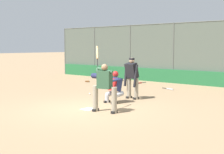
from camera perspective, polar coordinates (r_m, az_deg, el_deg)
name	(u,v)px	position (r m, az deg, el deg)	size (l,w,h in m)	color
ground_plane	(89,109)	(10.76, -4.31, -5.91)	(160.00, 160.00, 0.00)	#9E7F5B
home_plate_marker	(89,109)	(10.75, -4.31, -5.88)	(0.43, 0.43, 0.01)	white
backstop_fence	(199,52)	(17.97, 15.58, 4.48)	(22.06, 0.08, 3.52)	#515651
padding_wall	(197,78)	(17.96, 15.33, -0.17)	(21.54, 0.18, 0.79)	#236638
batter_at_plate	(104,86)	(10.15, -1.39, -1.66)	(1.09, 0.57, 2.16)	gray
catcher_behind_plate	(114,86)	(11.85, 0.36, -1.74)	(0.67, 0.81, 1.21)	#B7B7BC
umpire_home	(132,77)	(12.73, 3.65, 0.02)	(0.68, 0.45, 1.69)	gray
spare_bat_near_backstop	(140,83)	(18.12, 5.07, -1.09)	(0.19, 0.83, 0.07)	black
spare_bat_by_padding	(122,81)	(19.23, 1.85, -0.68)	(0.46, 0.76, 0.07)	black
spare_bat_first_base_side	(169,89)	(15.78, 10.40, -2.16)	(0.78, 0.34, 0.07)	black
fielding_glove_on_dirt	(87,81)	(18.84, -4.52, -0.77)	(0.29, 0.22, 0.10)	brown
baseball_loose	(90,94)	(13.95, -4.08, -3.09)	(0.07, 0.07, 0.07)	white
equipment_bag_dugout_side	(98,76)	(20.91, -2.63, 0.20)	(1.16, 0.34, 0.34)	navy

